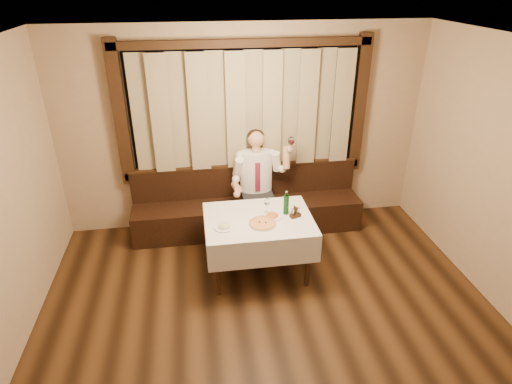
{
  "coord_description": "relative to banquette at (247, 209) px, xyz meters",
  "views": [
    {
      "loc": [
        -0.69,
        -2.57,
        3.32
      ],
      "look_at": [
        0.0,
        1.9,
        1.0
      ],
      "focal_mm": 30.0,
      "sensor_mm": 36.0,
      "label": 1
    }
  ],
  "objects": [
    {
      "name": "room",
      "position": [
        -0.0,
        -1.75,
        1.19
      ],
      "size": [
        5.01,
        6.01,
        2.81
      ],
      "color": "black",
      "rests_on": "ground"
    },
    {
      "name": "banquette",
      "position": [
        0.0,
        0.0,
        0.0
      ],
      "size": [
        3.2,
        0.61,
        0.94
      ],
      "color": "black",
      "rests_on": "ground"
    },
    {
      "name": "dining_table",
      "position": [
        0.0,
        -1.02,
        0.34
      ],
      "size": [
        1.27,
        0.97,
        0.76
      ],
      "color": "black",
      "rests_on": "ground"
    },
    {
      "name": "pizza",
      "position": [
        0.02,
        -1.17,
        0.46
      ],
      "size": [
        0.33,
        0.33,
        0.03
      ],
      "rotation": [
        0.0,
        0.0,
        0.35
      ],
      "color": "white",
      "rests_on": "dining_table"
    },
    {
      "name": "pasta_red",
      "position": [
        0.16,
        -1.02,
        0.48
      ],
      "size": [
        0.24,
        0.24,
        0.08
      ],
      "rotation": [
        0.0,
        0.0,
        0.34
      ],
      "color": "white",
      "rests_on": "dining_table"
    },
    {
      "name": "pasta_cream",
      "position": [
        -0.42,
        -1.17,
        0.48
      ],
      "size": [
        0.24,
        0.24,
        0.08
      ],
      "rotation": [
        0.0,
        0.0,
        -0.27
      ],
      "color": "white",
      "rests_on": "dining_table"
    },
    {
      "name": "green_bottle",
      "position": [
        0.34,
        -0.97,
        0.57
      ],
      "size": [
        0.07,
        0.07,
        0.3
      ],
      "rotation": [
        0.0,
        0.0,
        0.25
      ],
      "color": "#0F481C",
      "rests_on": "dining_table"
    },
    {
      "name": "table_wine_glass",
      "position": [
        0.11,
        -0.93,
        0.59
      ],
      "size": [
        0.08,
        0.08,
        0.2
      ],
      "rotation": [
        0.0,
        0.0,
        0.27
      ],
      "color": "white",
      "rests_on": "dining_table"
    },
    {
      "name": "cruet_caddy",
      "position": [
        0.43,
        -1.06,
        0.49
      ],
      "size": [
        0.14,
        0.11,
        0.14
      ],
      "rotation": [
        0.0,
        0.0,
        0.38
      ],
      "color": "black",
      "rests_on": "dining_table"
    },
    {
      "name": "seated_man",
      "position": [
        0.13,
        -0.09,
        0.54
      ],
      "size": [
        0.83,
        0.62,
        1.49
      ],
      "color": "black",
      "rests_on": "ground"
    }
  ]
}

